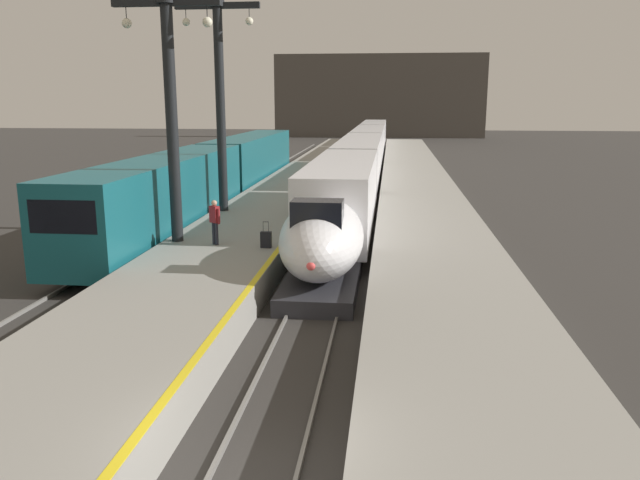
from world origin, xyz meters
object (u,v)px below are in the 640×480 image
(station_column_mid, at_px, (171,97))
(station_column_far, at_px, (220,88))
(highspeed_train_main, at_px, (364,153))
(passenger_near_edge, at_px, (215,219))
(rolling_suitcase, at_px, (266,240))
(passenger_mid_platform, at_px, (299,193))
(regional_train_adjacent, at_px, (217,173))

(station_column_mid, bearing_deg, station_column_far, 90.00)
(highspeed_train_main, relative_size, passenger_near_edge, 44.30)
(highspeed_train_main, distance_m, rolling_suitcase, 31.92)
(highspeed_train_main, bearing_deg, rolling_suitcase, -94.08)
(highspeed_train_main, bearing_deg, passenger_mid_platform, -94.92)
(regional_train_adjacent, xyz_separation_m, station_column_mid, (2.20, -13.73, 4.35))
(station_column_far, bearing_deg, regional_train_adjacent, 107.89)
(passenger_mid_platform, bearing_deg, regional_train_adjacent, 130.01)
(passenger_near_edge, distance_m, passenger_mid_platform, 7.38)
(regional_train_adjacent, height_order, passenger_near_edge, regional_train_adjacent)
(station_column_far, xyz_separation_m, rolling_suitcase, (3.63, -7.66, -5.56))
(station_column_mid, distance_m, rolling_suitcase, 6.32)
(highspeed_train_main, xyz_separation_m, passenger_mid_platform, (-2.11, -24.49, 0.06))
(station_column_mid, bearing_deg, regional_train_adjacent, 99.11)
(passenger_mid_platform, bearing_deg, station_column_mid, -119.94)
(station_column_far, xyz_separation_m, passenger_near_edge, (1.63, -7.38, -4.87))
(station_column_mid, distance_m, passenger_mid_platform, 8.80)
(station_column_mid, height_order, passenger_near_edge, station_column_mid)
(rolling_suitcase, bearing_deg, station_column_far, 115.35)
(passenger_near_edge, relative_size, rolling_suitcase, 1.72)
(highspeed_train_main, bearing_deg, station_column_far, -103.72)
(highspeed_train_main, height_order, passenger_mid_platform, highspeed_train_main)
(regional_train_adjacent, height_order, rolling_suitcase, regional_train_adjacent)
(regional_train_adjacent, bearing_deg, rolling_suitcase, -68.06)
(regional_train_adjacent, height_order, station_column_mid, station_column_mid)
(passenger_near_edge, bearing_deg, rolling_suitcase, -8.09)
(station_column_far, relative_size, passenger_near_edge, 5.81)
(station_column_far, distance_m, passenger_near_edge, 8.99)
(regional_train_adjacent, distance_m, rolling_suitcase, 15.62)
(regional_train_adjacent, height_order, passenger_mid_platform, regional_train_adjacent)
(rolling_suitcase, bearing_deg, regional_train_adjacent, 111.94)
(regional_train_adjacent, relative_size, station_column_far, 3.73)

